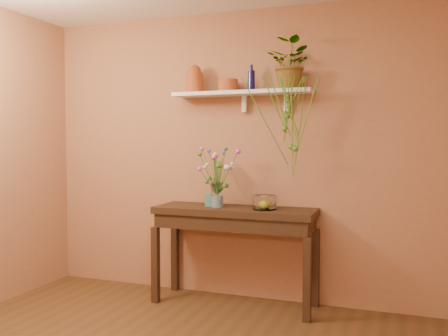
% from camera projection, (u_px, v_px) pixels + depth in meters
% --- Properties ---
extents(room, '(4.04, 4.04, 2.70)m').
position_uv_depth(room, '(128.00, 164.00, 2.72)').
color(room, '#543319').
rests_on(room, ground).
extents(sideboard, '(1.46, 0.47, 0.88)m').
position_uv_depth(sideboard, '(235.00, 222.00, 4.38)').
color(sideboard, '#352114').
rests_on(sideboard, ground).
extents(wall_shelf, '(1.30, 0.24, 0.19)m').
position_uv_depth(wall_shelf, '(243.00, 94.00, 4.43)').
color(wall_shelf, white).
rests_on(wall_shelf, room).
extents(terracotta_jug, '(0.19, 0.19, 0.26)m').
position_uv_depth(terracotta_jug, '(195.00, 80.00, 4.57)').
color(terracotta_jug, '#C15D22').
rests_on(terracotta_jug, wall_shelf).
extents(terracotta_pot, '(0.22, 0.22, 0.11)m').
position_uv_depth(terracotta_pot, '(228.00, 86.00, 4.45)').
color(terracotta_pot, '#C15D22').
rests_on(terracotta_pot, wall_shelf).
extents(blue_bottle, '(0.07, 0.07, 0.24)m').
position_uv_depth(blue_bottle, '(251.00, 80.00, 4.40)').
color(blue_bottle, '#0B0E3E').
rests_on(blue_bottle, wall_shelf).
extents(spider_plant, '(0.49, 0.46, 0.43)m').
position_uv_depth(spider_plant, '(291.00, 64.00, 4.24)').
color(spider_plant, '#407D23').
rests_on(spider_plant, wall_shelf).
extents(plant_fronds, '(0.63, 0.29, 0.84)m').
position_uv_depth(plant_fronds, '(289.00, 124.00, 4.12)').
color(plant_fronds, '#407D23').
rests_on(plant_fronds, wall_shelf).
extents(glass_vase, '(0.11, 0.11, 0.23)m').
position_uv_depth(glass_vase, '(217.00, 197.00, 4.38)').
color(glass_vase, white).
rests_on(glass_vase, sideboard).
extents(bouquet, '(0.37, 0.35, 0.44)m').
position_uv_depth(bouquet, '(218.00, 167.00, 4.38)').
color(bouquet, '#386B28').
rests_on(bouquet, glass_vase).
extents(glass_bowl, '(0.21, 0.21, 0.13)m').
position_uv_depth(glass_bowl, '(265.00, 203.00, 4.24)').
color(glass_bowl, white).
rests_on(glass_bowl, sideboard).
extents(lemon, '(0.08, 0.08, 0.08)m').
position_uv_depth(lemon, '(264.00, 204.00, 4.25)').
color(lemon, yellow).
rests_on(lemon, glass_bowl).
extents(carton, '(0.07, 0.06, 0.12)m').
position_uv_depth(carton, '(209.00, 200.00, 4.44)').
color(carton, '#2F6D7C').
rests_on(carton, sideboard).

